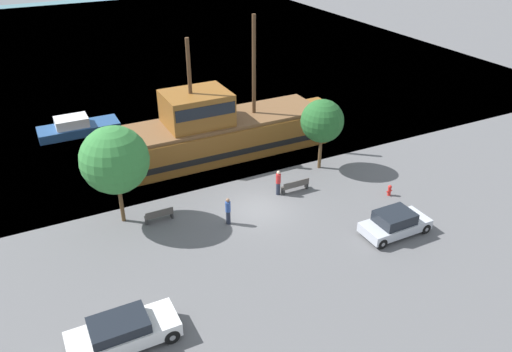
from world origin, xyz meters
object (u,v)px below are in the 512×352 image
Objects in this scene: parked_car_curb_front at (395,223)px; bench_promenade_west at (159,215)px; pirate_ship at (224,130)px; fire_hydrant at (390,190)px; pedestrian_walking_far at (228,211)px; moored_boat_dockside at (77,127)px; pedestrian_walking_near at (278,183)px; bench_promenade_east at (295,186)px; parked_car_curb_mid at (123,332)px.

parked_car_curb_front is 14.01m from bench_promenade_west.
pirate_ship is 10.32m from bench_promenade_west.
parked_car_curb_front is at bearing -126.54° from fire_hydrant.
pedestrian_walking_far reaches higher than parked_car_curb_front.
pirate_ship reaches higher than fire_hydrant.
moored_boat_dockside is (-9.56, 8.71, -1.29)m from pirate_ship.
bench_promenade_west is at bearing 149.90° from pedestrian_walking_far.
moored_boat_dockside reaches higher than parked_car_curb_front.
pirate_ship is 9.96m from pedestrian_walking_far.
parked_car_curb_front is 4.37m from fire_hydrant.
pedestrian_walking_near is at bearing 20.61° from pedestrian_walking_far.
moored_boat_dockside is 19.99m from bench_promenade_east.
parked_car_curb_front is 7.26m from bench_promenade_east.
fire_hydrant is at bearing -57.19° from pirate_ship.
pirate_ship reaches higher than moored_boat_dockside.
parked_car_curb_front is 2.38× the size of bench_promenade_west.
parked_car_curb_front is 16.21m from parked_car_curb_mid.
parked_car_curb_mid reaches higher than bench_promenade_east.
bench_promenade_east is at bearing -8.89° from pedestrian_walking_near.
pedestrian_walking_near is at bearing -85.59° from pirate_ship.
pirate_ship is 9.56× the size of pedestrian_walking_near.
bench_promenade_west is (-11.88, 7.41, -0.27)m from parked_car_curb_front.
pedestrian_walking_far is (7.92, 6.50, 0.17)m from parked_car_curb_mid.
parked_car_curb_mid is at bearing -94.95° from moored_boat_dockside.
bench_promenade_west is (-9.19, 0.67, -0.01)m from bench_promenade_east.
pedestrian_walking_far is (-10.84, 1.80, 0.49)m from fire_hydrant.
moored_boat_dockside is 3.78× the size of bench_promenade_west.
pirate_ship is at bearing 53.33° from parked_car_curb_mid.
fire_hydrant is at bearing -31.57° from bench_promenade_east.
fire_hydrant is (2.59, 3.50, -0.29)m from parked_car_curb_front.
parked_car_curb_front reaches higher than bench_promenade_west.
moored_boat_dockside is at bearing 124.63° from bench_promenade_east.
pedestrian_walking_near is 1.00× the size of pedestrian_walking_far.
bench_promenade_west is (4.28, 8.61, -0.29)m from parked_car_curb_mid.
pedestrian_walking_near is at bearing 171.11° from bench_promenade_east.
pirate_ship is 7.63m from pedestrian_walking_near.
bench_promenade_west is at bearing 63.58° from parked_car_curb_mid.
pirate_ship is 13.00m from moored_boat_dockside.
pedestrian_walking_near is (0.58, -7.54, -0.95)m from pirate_ship.
pedestrian_walking_near is at bearing 119.38° from parked_car_curb_front.
pirate_ship is 9.55× the size of pedestrian_walking_far.
bench_promenade_east is at bearing 30.53° from parked_car_curb_mid.
pirate_ship is at bearing 107.21° from parked_car_curb_front.
pedestrian_walking_near is (10.14, -16.26, 0.34)m from moored_boat_dockside.
parked_car_curb_mid is (-11.67, -15.68, -1.11)m from pirate_ship.
parked_car_curb_mid is at bearing -165.93° from fire_hydrant.
pedestrian_walking_near is (-1.22, 0.19, 0.45)m from bench_promenade_east.
bench_promenade_east reaches higher than fire_hydrant.
parked_car_curb_front is at bearing 4.25° from parked_car_curb_mid.
pedestrian_walking_near is (12.26, 8.14, 0.17)m from parked_car_curb_mid.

